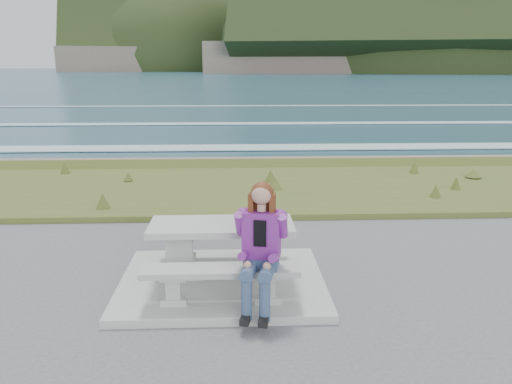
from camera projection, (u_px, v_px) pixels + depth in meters
concrete_slab at (222, 282)px, 6.43m from camera, size 2.60×2.10×0.10m
picnic_table at (222, 236)px, 6.28m from camera, size 1.80×0.75×0.75m
bench_landward at (220, 276)px, 5.66m from camera, size 1.80×0.35×0.45m
bench_seaward at (223, 235)px, 7.01m from camera, size 1.80×0.35×0.45m
grass_verge at (228, 191)px, 11.29m from camera, size 160.00×4.50×0.22m
shore_drop at (229, 166)px, 14.09m from camera, size 160.00×0.80×2.20m
ocean at (232, 140)px, 31.17m from camera, size 1600.00×1600.00×0.09m
headland_range at (473, 56)px, 397.53m from camera, size 729.83×363.95×186.35m
seated_woman at (259, 265)px, 5.50m from camera, size 0.53×0.78×1.43m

